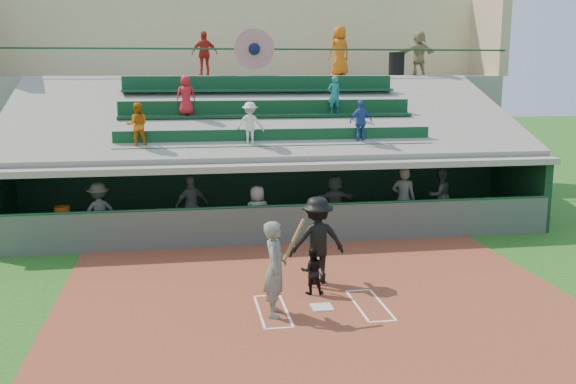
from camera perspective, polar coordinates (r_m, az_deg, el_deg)
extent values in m
plane|color=#215718|center=(13.47, 3.02, -10.33)|extent=(100.00, 100.00, 0.00)
cube|color=brown|center=(13.92, 2.58, -9.56)|extent=(11.00, 9.00, 0.02)
cube|color=silver|center=(13.46, 3.03, -10.19)|extent=(0.43, 0.43, 0.03)
cube|color=white|center=(13.33, -0.18, -10.44)|extent=(0.05, 1.80, 0.01)
cube|color=white|center=(13.63, 6.15, -10.01)|extent=(0.05, 1.80, 0.01)
cube|color=white|center=(13.26, -2.57, -10.57)|extent=(0.05, 1.80, 0.01)
cube|color=white|center=(13.79, 8.39, -9.82)|extent=(0.05, 1.80, 0.01)
cube|color=white|center=(14.13, -1.89, -9.19)|extent=(0.60, 0.05, 0.01)
cube|color=silver|center=(14.52, 6.25, -8.69)|extent=(0.60, 0.05, 0.01)
cube|color=white|center=(12.47, -0.78, -12.00)|extent=(0.60, 0.05, 0.01)
cube|color=white|center=(12.91, 8.44, -11.29)|extent=(0.60, 0.05, 0.01)
cube|color=gray|center=(19.81, -1.17, -3.30)|extent=(16.00, 3.50, 0.04)
cube|color=gray|center=(26.03, -3.32, 5.19)|extent=(20.00, 3.00, 4.60)
cube|color=#515650|center=(18.00, -0.37, -3.01)|extent=(16.00, 0.06, 1.10)
cylinder|color=#154325|center=(17.87, -0.37, -1.23)|extent=(16.00, 0.08, 0.08)
cube|color=black|center=(21.27, -1.85, 0.66)|extent=(16.00, 0.25, 2.20)
cube|color=black|center=(22.15, 19.76, 0.43)|extent=(0.25, 3.50, 2.20)
cube|color=gray|center=(19.39, -1.19, 2.96)|extent=(16.40, 3.90, 0.18)
cube|color=gray|center=(22.98, -2.43, 1.55)|extent=(16.40, 3.50, 2.30)
cube|color=gray|center=(24.45, -2.92, 4.83)|extent=(16.40, 0.30, 4.60)
cube|color=gray|center=(21.09, -1.93, 7.01)|extent=(16.40, 6.51, 2.37)
cube|color=#0B321B|center=(18.79, -0.96, 4.09)|extent=(9.40, 0.42, 0.08)
cube|color=#0D3C20|center=(18.96, -1.05, 4.94)|extent=(9.40, 0.06, 0.45)
cube|color=#0C361C|center=(20.59, -1.74, 6.78)|extent=(9.40, 0.42, 0.08)
cube|color=#0D391C|center=(20.78, -1.82, 7.53)|extent=(9.40, 0.06, 0.45)
cube|color=#0D3C21|center=(22.44, -2.41, 9.03)|extent=(9.40, 0.42, 0.08)
cube|color=#0D3D22|center=(22.63, -2.48, 9.70)|extent=(9.40, 0.06, 0.45)
imported|color=#C5610B|center=(18.67, -13.25, 5.83)|extent=(0.65, 0.52, 1.26)
imported|color=silver|center=(18.73, -3.39, 6.09)|extent=(0.89, 0.63, 1.25)
imported|color=#2948A6|center=(19.35, 6.49, 6.25)|extent=(0.80, 0.48, 1.28)
imported|color=red|center=(20.48, -9.06, 8.47)|extent=(0.63, 0.44, 1.24)
imported|color=#1A6F75|center=(21.05, 4.12, 8.61)|extent=(0.50, 0.39, 1.21)
cylinder|color=#164426|center=(24.42, -3.03, 12.57)|extent=(20.00, 0.07, 0.07)
cylinder|color=#A51720|center=(24.40, -3.02, 12.57)|extent=(1.50, 0.06, 1.50)
sphere|color=#0D1635|center=(24.37, -3.01, 12.58)|extent=(0.44, 0.44, 0.44)
cube|color=#C4B383|center=(27.43, -3.76, 13.63)|extent=(20.00, 0.40, 3.20)
cube|color=tan|center=(28.77, 17.36, 13.04)|extent=(0.40, 3.00, 3.20)
imported|color=#5C5F5A|center=(12.77, -1.15, -6.83)|extent=(0.61, 0.79, 1.93)
cylinder|color=brown|center=(12.51, 0.53, -4.27)|extent=(0.56, 0.54, 0.75)
sphere|color=olive|center=(12.71, -0.57, -5.66)|extent=(0.10, 0.10, 0.10)
imported|color=black|center=(14.10, 2.15, -7.02)|extent=(0.54, 0.44, 1.03)
imported|color=black|center=(14.70, 2.61, -4.29)|extent=(1.37, 0.87, 2.01)
cube|color=brown|center=(20.90, -1.15, -1.92)|extent=(13.53, 0.51, 0.41)
cube|color=silver|center=(19.13, -19.38, -3.39)|extent=(0.86, 0.73, 0.64)
cylinder|color=#DD500D|center=(19.03, -19.43, -1.83)|extent=(0.42, 0.42, 0.42)
imported|color=#52544F|center=(18.89, -16.44, -1.74)|extent=(1.24, 0.93, 1.70)
imported|color=#5D615B|center=(19.16, -8.56, -1.16)|extent=(1.11, 0.78, 1.74)
imported|color=#5E615C|center=(18.11, -2.74, -1.96)|extent=(0.87, 0.65, 1.62)
imported|color=#5E605A|center=(20.04, 4.16, -0.77)|extent=(1.51, 0.58, 1.59)
imported|color=#525450|center=(19.70, 10.23, -0.61)|extent=(0.84, 0.73, 1.93)
imported|color=#50524E|center=(21.16, 13.30, -0.26)|extent=(0.96, 0.83, 1.70)
cylinder|color=black|center=(26.08, 9.62, 11.14)|extent=(0.61, 0.61, 0.92)
imported|color=red|center=(24.72, -7.42, 12.09)|extent=(1.00, 0.48, 1.66)
imported|color=#C55A0B|center=(26.10, 4.59, 12.39)|extent=(1.12, 0.93, 1.95)
imported|color=tan|center=(26.31, 11.55, 11.98)|extent=(1.70, 0.87, 1.75)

